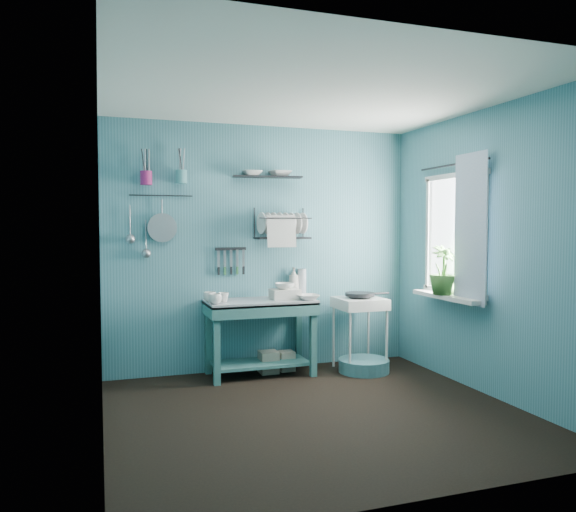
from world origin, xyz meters
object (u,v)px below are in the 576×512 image
object	(u,v)px
hotplate_stand	(360,334)
dish_rack	(282,223)
frying_pan	(360,294)
utensil_cup_teal	(181,177)
mug_left	(215,299)
floor_basin	(364,365)
mug_right	(210,297)
water_bottle	(302,282)
wash_tub	(285,294)
utensil_cup_magenta	(146,178)
soap_bottle	(294,282)
storage_tin_small	(286,361)
colander	(162,228)
potted_plant	(443,270)
work_counter	(260,338)
mug_mid	(223,297)
storage_tin_large	(269,362)

from	to	relation	value
hotplate_stand	dish_rack	distance (m)	1.38
frying_pan	utensil_cup_teal	world-z (taller)	utensil_cup_teal
mug_left	floor_basin	size ratio (longest dim) A/B	0.24
mug_left	mug_right	xyz separation A→B (m)	(-0.02, 0.16, 0.00)
water_bottle	frying_pan	size ratio (longest dim) A/B	0.93
wash_tub	hotplate_stand	distance (m)	0.89
water_bottle	utensil_cup_teal	world-z (taller)	utensil_cup_teal
water_bottle	utensil_cup_magenta	xyz separation A→B (m)	(-1.58, -0.04, 1.04)
soap_bottle	frying_pan	size ratio (longest dim) A/B	1.00
frying_pan	mug_right	bearing A→B (deg)	175.36
water_bottle	dish_rack	bearing A→B (deg)	-160.16
frying_pan	storage_tin_small	xyz separation A→B (m)	(-0.72, 0.20, -0.68)
colander	storage_tin_small	size ratio (longest dim) A/B	1.40
soap_bottle	potted_plant	distance (m)	1.52
wash_tub	utensil_cup_magenta	xyz separation A→B (m)	(-1.31, 0.20, 1.13)
hotplate_stand	utensil_cup_magenta	distance (m)	2.63
work_counter	mug_right	bearing A→B (deg)	-176.50
work_counter	potted_plant	size ratio (longest dim) A/B	2.27
dish_rack	storage_tin_small	world-z (taller)	dish_rack
frying_pan	utensil_cup_magenta	bearing A→B (deg)	171.70
soap_bottle	colander	world-z (taller)	colander
mug_right	utensil_cup_magenta	bearing A→B (deg)	162.22
mug_right	dish_rack	xyz separation A→B (m)	(0.77, 0.13, 0.71)
work_counter	utensil_cup_teal	size ratio (longest dim) A/B	8.14
work_counter	mug_left	bearing A→B (deg)	-158.06
soap_bottle	mug_left	bearing A→B (deg)	-158.20
wash_tub	utensil_cup_teal	xyz separation A→B (m)	(-0.99, 0.20, 1.15)
potted_plant	wash_tub	bearing A→B (deg)	150.60
mug_mid	mug_right	size ratio (longest dim) A/B	0.81
work_counter	storage_tin_large	distance (m)	0.29
water_bottle	colander	distance (m)	1.55
mug_mid	soap_bottle	xyz separation A→B (m)	(0.80, 0.26, 0.10)
wash_tub	floor_basin	world-z (taller)	wash_tub
mug_left	storage_tin_small	bearing A→B (deg)	17.10
water_bottle	storage_tin_large	xyz separation A→B (m)	(-0.42, -0.17, -0.78)
hotplate_stand	storage_tin_small	world-z (taller)	hotplate_stand
dish_rack	floor_basin	world-z (taller)	dish_rack
storage_tin_large	floor_basin	distance (m)	0.97
mug_left	storage_tin_large	world-z (taller)	mug_left
soap_bottle	storage_tin_small	xyz separation A→B (m)	(-0.12, -0.12, -0.80)
mug_mid	colander	size ratio (longest dim) A/B	0.36
work_counter	mug_left	world-z (taller)	mug_left
dish_rack	floor_basin	bearing A→B (deg)	-28.50
mug_left	wash_tub	xyz separation A→B (m)	(0.73, 0.14, 0.00)
utensil_cup_magenta	utensil_cup_teal	bearing A→B (deg)	0.00
soap_bottle	storage_tin_small	distance (m)	0.82
soap_bottle	water_bottle	xyz separation A→B (m)	(0.10, 0.02, -0.01)
storage_tin_large	hotplate_stand	bearing A→B (deg)	-10.64
soap_bottle	colander	size ratio (longest dim) A/B	1.07
frying_pan	storage_tin_large	xyz separation A→B (m)	(-0.92, 0.17, -0.67)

